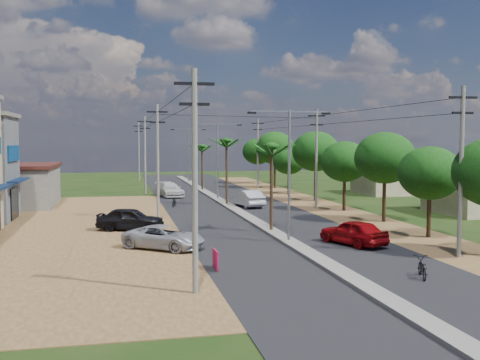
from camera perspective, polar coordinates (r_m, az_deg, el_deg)
The scene contains 36 objects.
ground at distance 34.16m, azimuth 4.97°, elevation -6.40°, with size 160.00×160.00×0.00m, color black.
road at distance 48.52m, azimuth -0.26°, elevation -3.27°, with size 12.00×110.00×0.04m, color black.
median at distance 51.43m, azimuth -0.94°, elevation -2.78°, with size 1.00×90.00×0.18m, color #605E56.
dirt_lot_west at distance 40.89m, azimuth -19.21°, elevation -4.86°, with size 18.00×46.00×0.04m, color #523D1C.
dirt_shoulder_east at distance 50.95m, azimuth 9.15°, elevation -2.98°, with size 5.00×90.00×0.03m, color #523D1C.
house_east_near at distance 51.79m, azimuth 23.19°, elevation -0.49°, with size 7.60×7.50×4.60m.
house_east_far at distance 67.69m, azimuth 15.05°, elevation 0.67°, with size 7.60×7.50×4.60m.
tree_east_b at distance 37.47m, azimuth 18.73°, elevation 0.66°, with size 4.00×4.00×5.83m.
tree_east_c at distance 43.77m, azimuth 14.50°, elevation 2.18°, with size 4.60×4.60×6.83m.
tree_east_d at distance 50.02m, azimuth 10.59°, elevation 1.85°, with size 4.20×4.20×6.13m.
tree_east_e at distance 57.53m, azimuth 7.70°, elevation 2.90°, with size 4.80×4.80×7.14m.
tree_east_f at distance 65.02m, azimuth 4.96°, elevation 1.98°, with size 3.80×3.80×5.52m.
tree_east_g at distance 72.83m, azimuth 3.57°, elevation 3.27°, with size 5.00×5.00×7.38m.
tree_east_h at distance 80.49m, azimuth 1.82°, elevation 2.92°, with size 4.40×4.40×6.52m.
palm_median_near at distance 37.44m, azimuth 3.22°, elevation 3.04°, with size 2.00×2.00×6.15m.
palm_median_mid at distance 53.04m, azimuth -1.37°, elevation 3.72°, with size 2.00×2.00×6.55m.
palm_median_far at distance 68.83m, azimuth -3.87°, elevation 3.24°, with size 2.00×2.00×5.85m.
streetlight_near at distance 33.63m, azimuth 5.02°, elevation 1.64°, with size 5.10×0.18×8.00m.
streetlight_mid at distance 57.97m, azimuth -2.30°, elevation 2.64°, with size 5.10×0.18×8.00m.
streetlight_far at distance 82.71m, azimuth -5.27°, elevation 3.03°, with size 5.10×0.18×8.00m.
utility_pole_w_a at distance 22.34m, azimuth -4.62°, elevation 0.39°, with size 1.60×0.24×9.00m.
utility_pole_w_b at distance 44.22m, azimuth -8.36°, elevation 2.14°, with size 1.60×0.24×9.00m.
utility_pole_w_c at distance 66.18m, azimuth -9.63°, elevation 2.73°, with size 1.60×0.24×9.00m.
utility_pole_w_d at distance 87.16m, azimuth -10.24°, elevation 3.01°, with size 1.60×0.24×9.00m.
utility_pole_e_a at distance 31.41m, azimuth 21.55°, elevation 1.16°, with size 1.60×0.24×9.00m.
utility_pole_e_b at distance 51.18m, azimuth 7.76°, elevation 2.39°, with size 1.60×0.24×9.00m.
utility_pole_e_c at distance 72.25m, azimuth 1.81°, elevation 2.89°, with size 1.60×0.24×9.00m.
car_red_near at distance 33.85m, azimuth 11.43°, elevation -5.27°, with size 1.78×4.42×1.51m, color maroon.
car_silver_mid at distance 52.12m, azimuth 0.77°, elevation -1.92°, with size 1.66×4.75×1.56m, color #AAADB2.
car_white_far at distance 61.98m, azimuth -7.16°, elevation -1.02°, with size 2.14×5.27×1.53m, color #BBBBB6.
car_parked_silver at distance 32.29m, azimuth -7.72°, elevation -5.84°, with size 2.20×4.76×1.32m, color #AAADB2.
car_parked_dark at distance 39.28m, azimuth -11.06°, elevation -3.95°, with size 1.84×4.57×1.56m, color black.
moto_rider_east at distance 26.62m, azimuth 18.00°, elevation -8.54°, with size 0.62×1.79×0.94m, color black.
moto_rider_west_a at distance 52.39m, azimuth -6.70°, elevation -2.26°, with size 0.63×1.80×0.95m, color black.
moto_rider_west_b at distance 70.17m, azimuth -7.41°, elevation -0.67°, with size 0.46×1.62×0.97m, color black.
roadside_sign at distance 27.08m, azimuth -2.51°, elevation -8.11°, with size 0.09×1.16×0.97m.
Camera 1 is at (-9.92, -32.10, 6.16)m, focal length 42.00 mm.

